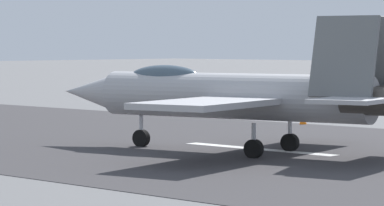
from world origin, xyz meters
TOP-DOWN VIEW (x-y plane):
  - ground_plane at (0.00, 0.00)m, footprint 400.00×400.00m
  - runway_strip at (-0.02, 0.00)m, footprint 240.00×26.00m
  - fighter_jet at (0.87, 1.67)m, footprint 17.01×14.28m
  - marker_cone_mid at (8.14, -12.65)m, footprint 0.44×0.44m

SIDE VIEW (x-z plane):
  - ground_plane at x=0.00m, z-range 0.00..0.00m
  - runway_strip at x=-0.02m, z-range 0.00..0.02m
  - marker_cone_mid at x=8.14m, z-range 0.00..0.55m
  - fighter_jet at x=0.87m, z-range -0.38..5.24m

